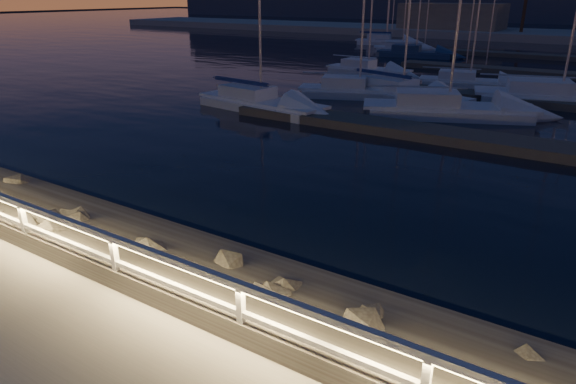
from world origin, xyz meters
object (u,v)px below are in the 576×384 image
object	(u,v)px
sailboat_m	(385,41)
sailboat_c	(556,95)
sailboat_e	(366,69)
sailboat_g	(400,92)
guard_rail	(190,278)
sailboat_f	(258,101)
sailboat_n	(414,53)
sailboat_i	(401,47)
sailboat_b	(443,108)
sailboat_a	(356,90)
sailboat_j	(467,81)

from	to	relation	value
sailboat_m	sailboat_c	bearing A→B (deg)	-64.63
sailboat_e	sailboat_g	size ratio (longest dim) A/B	0.80
guard_rail	sailboat_f	distance (m)	19.84
guard_rail	sailboat_n	xyz separation A→B (m)	(-12.66, 44.65, -0.95)
sailboat_i	sailboat_b	bearing A→B (deg)	-88.64
sailboat_i	sailboat_c	bearing A→B (deg)	-74.88
sailboat_m	guard_rail	bearing A→B (deg)	-83.18
sailboat_c	sailboat_n	distance (m)	23.05
sailboat_f	sailboat_i	world-z (taller)	sailboat_f
sailboat_a	sailboat_e	size ratio (longest dim) A/B	1.09
sailboat_f	sailboat_m	world-z (taller)	sailboat_f
sailboat_j	sailboat_n	distance (m)	17.26
sailboat_a	sailboat_e	distance (m)	9.40
guard_rail	sailboat_b	xyz separation A→B (m)	(-2.04, 20.29, -0.91)
sailboat_a	sailboat_e	xyz separation A→B (m)	(-3.46, 8.74, -0.02)
sailboat_a	sailboat_b	xyz separation A→B (m)	(6.02, -2.36, 0.02)
sailboat_g	sailboat_j	bearing A→B (deg)	90.81
sailboat_a	sailboat_i	distance (m)	27.42
sailboat_e	sailboat_m	distance (m)	25.09
sailboat_e	sailboat_m	bearing A→B (deg)	113.42
sailboat_i	sailboat_j	world-z (taller)	sailboat_j
sailboat_f	sailboat_n	world-z (taller)	sailboat_f
sailboat_e	sailboat_g	xyz separation A→B (m)	(5.91, -8.00, 0.02)
sailboat_j	sailboat_g	bearing A→B (deg)	-120.87
sailboat_m	sailboat_n	world-z (taller)	sailboat_m
sailboat_m	sailboat_g	bearing A→B (deg)	-78.59
sailboat_f	sailboat_m	distance (m)	39.47
sailboat_f	sailboat_n	bearing A→B (deg)	100.82
sailboat_j	sailboat_n	bearing A→B (deg)	108.54
sailboat_b	sailboat_j	bearing A→B (deg)	74.81
guard_rail	sailboat_j	world-z (taller)	sailboat_j
sailboat_m	sailboat_b	bearing A→B (deg)	-75.73
sailboat_b	sailboat_f	size ratio (longest dim) A/B	1.09
sailboat_m	sailboat_f	bearing A→B (deg)	-89.70
sailboat_a	sailboat_n	xyz separation A→B (m)	(-4.61, 22.00, -0.02)
sailboat_f	sailboat_n	xyz separation A→B (m)	(-1.81, 28.06, -0.02)
sailboat_b	sailboat_e	xyz separation A→B (m)	(-9.48, 11.10, -0.05)
sailboat_a	sailboat_n	world-z (taller)	sailboat_n
sailboat_b	sailboat_n	xyz separation A→B (m)	(-10.62, 24.36, -0.04)
sailboat_e	sailboat_i	bearing A→B (deg)	106.78
sailboat_a	sailboat_m	distance (m)	34.49
sailboat_j	sailboat_m	size ratio (longest dim) A/B	0.87
sailboat_i	sailboat_n	distance (m)	5.30
sailboat_a	sailboat_m	size ratio (longest dim) A/B	0.97
sailboat_i	sailboat_n	size ratio (longest dim) A/B	0.84
sailboat_f	sailboat_j	world-z (taller)	sailboat_f
sailboat_a	sailboat_f	size ratio (longest dim) A/B	0.93
sailboat_b	sailboat_e	distance (m)	14.59
guard_rail	sailboat_j	distance (m)	30.22
sailboat_c	sailboat_g	distance (m)	8.62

